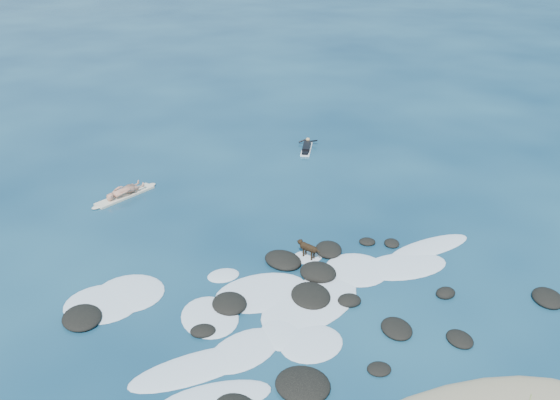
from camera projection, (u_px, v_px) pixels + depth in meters
ground at (298, 279)px, 20.60m from camera, size 160.00×160.00×0.00m
reef_rocks at (304, 307)px, 19.05m from camera, size 14.64×7.52×0.47m
breaking_foam at (270, 304)px, 19.33m from camera, size 14.59×7.59×0.12m
standing_surfer_rig at (123, 181)px, 25.96m from camera, size 3.11×1.65×1.87m
paddling_surfer_rig at (307, 147)px, 31.12m from camera, size 1.56×2.02×0.38m
dog at (308, 247)px, 21.62m from camera, size 0.53×0.97×0.65m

